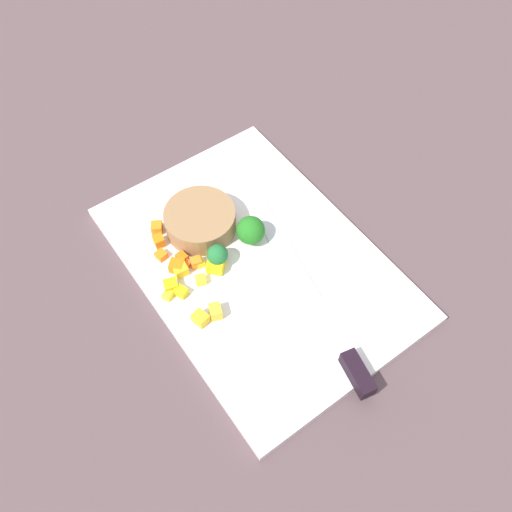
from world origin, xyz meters
name	(u,v)px	position (x,y,z in m)	size (l,w,h in m)	color
ground_plane	(256,265)	(0.00, 0.00, 0.00)	(4.00, 4.00, 0.00)	#544244
cutting_board	(256,262)	(0.00, 0.00, 0.01)	(0.44, 0.30, 0.01)	white
prep_bowl	(200,220)	(0.09, 0.03, 0.03)	(0.10, 0.10, 0.03)	#977148
chef_knife	(327,323)	(-0.13, -0.01, 0.02)	(0.32, 0.09, 0.02)	silver
carrot_dice_0	(177,266)	(0.05, 0.10, 0.02)	(0.02, 0.02, 0.02)	orange
carrot_dice_1	(196,262)	(0.04, 0.07, 0.02)	(0.01, 0.01, 0.01)	orange
carrot_dice_2	(159,241)	(0.10, 0.10, 0.02)	(0.01, 0.02, 0.02)	orange
carrot_dice_3	(161,255)	(0.08, 0.10, 0.02)	(0.01, 0.01, 0.01)	orange
carrot_dice_4	(157,228)	(0.12, 0.09, 0.02)	(0.02, 0.02, 0.02)	orange
carrot_dice_5	(182,258)	(0.06, 0.08, 0.02)	(0.01, 0.01, 0.01)	orange
carrot_dice_6	(187,264)	(0.05, 0.08, 0.02)	(0.01, 0.01, 0.01)	orange
pepper_dice_0	(200,318)	(-0.03, 0.11, 0.02)	(0.02, 0.02, 0.02)	yellow
pepper_dice_1	(171,286)	(0.03, 0.12, 0.02)	(0.02, 0.02, 0.01)	yellow
pepper_dice_2	(201,280)	(0.01, 0.08, 0.02)	(0.01, 0.01, 0.01)	yellow
pepper_dice_3	(180,269)	(0.04, 0.10, 0.02)	(0.02, 0.02, 0.02)	yellow
pepper_dice_4	(216,312)	(-0.04, 0.09, 0.02)	(0.02, 0.02, 0.02)	yellow
pepper_dice_5	(200,263)	(0.04, 0.07, 0.02)	(0.01, 0.01, 0.01)	yellow
pepper_dice_6	(168,295)	(0.02, 0.13, 0.02)	(0.01, 0.01, 0.01)	yellow
pepper_dice_7	(181,292)	(0.01, 0.11, 0.02)	(0.02, 0.01, 0.01)	yellow
pepper_dice_8	(216,265)	(0.02, 0.05, 0.02)	(0.02, 0.02, 0.02)	yellow
broccoli_floret_0	(251,230)	(0.03, -0.01, 0.04)	(0.04, 0.04, 0.04)	#8EAD5F
broccoli_floret_1	(217,255)	(0.03, 0.05, 0.03)	(0.03, 0.03, 0.04)	#88C25E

